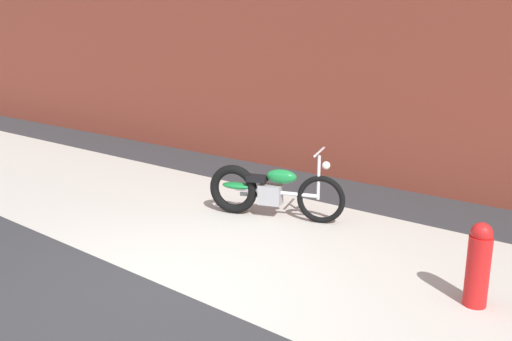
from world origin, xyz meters
TOP-DOWN VIEW (x-y plane):
  - ground_plane at (0.00, 0.00)m, footprint 80.00×80.00m
  - sidewalk_slab at (0.00, 1.75)m, footprint 36.00×3.50m
  - brick_building_wall at (0.00, 5.20)m, footprint 36.00×0.50m
  - motorcycle_green at (-0.64, 2.41)m, footprint 1.92×0.89m
  - fire_hydrant at (2.54, 1.61)m, footprint 0.22×0.22m

SIDE VIEW (x-z plane):
  - ground_plane at x=0.00m, z-range 0.00..0.00m
  - sidewalk_slab at x=0.00m, z-range 0.00..0.01m
  - motorcycle_green at x=-0.64m, z-range -0.12..0.91m
  - fire_hydrant at x=2.54m, z-range 0.00..0.84m
  - brick_building_wall at x=0.00m, z-range 0.00..5.47m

